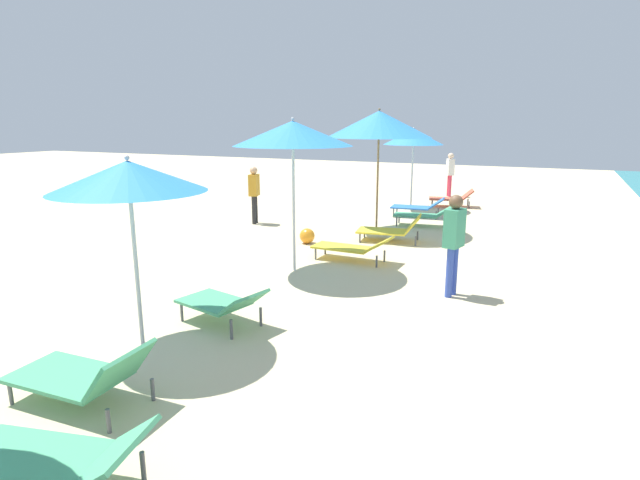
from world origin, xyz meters
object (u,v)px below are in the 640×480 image
Objects in this scene: lounger_third_shoreside at (51,461)px; lounger_sixth_shoreside at (424,214)px; person_walking_near at (450,170)px; lounger_farthest_inland at (418,206)px; lounger_sixth_inland at (391,229)px; umbrella_fourth at (128,177)px; umbrella_fifth at (293,134)px; person_walking_mid at (254,190)px; beach_ball at (307,236)px; umbrella_sixth at (379,124)px; lounger_fifth_shoreside at (353,247)px; umbrella_farthest at (413,137)px; lounger_fourth_shoreside at (222,302)px; lounger_fourth_inland at (83,374)px; person_walking_far at (454,236)px; lounger_farthest_shoreside at (452,198)px.

lounger_sixth_shoreside reaches higher than lounger_third_shoreside.
lounger_sixth_shoreside is at bearing -112.77° from person_walking_near.
person_walking_near is (-0.06, 4.66, 0.65)m from lounger_farthest_inland.
lounger_third_shoreside is at bearing 81.54° from lounger_sixth_inland.
umbrella_fourth is at bearing 78.54° from lounger_farthest_inland.
person_walking_mid is at bearing 131.71° from umbrella_fifth.
umbrella_fourth is 6.06m from beach_ball.
umbrella_sixth is at bearing 87.12° from umbrella_fourth.
umbrella_sixth reaches higher than lounger_fifth_shoreside.
lounger_sixth_shoreside is at bearing 58.29° from beach_ball.
umbrella_sixth reaches higher than lounger_sixth_inland.
umbrella_farthest is (-0.80, 4.54, 1.97)m from lounger_sixth_inland.
person_walking_mid is at bearing -171.87° from umbrella_sixth.
lounger_fourth_shoreside reaches higher than beach_ball.
lounger_fourth_inland is 8.02m from lounger_sixth_inland.
lounger_fourth_shoreside is 3.82m from lounger_fifth_shoreside.
person_walking_far reaches higher than lounger_fourth_shoreside.
person_walking_near is at bearing -101.93° from lounger_third_shoreside.
lounger_farthest_inland is at bearing 71.86° from beach_ball.
umbrella_fourth is 11.29m from umbrella_farthest.
person_walking_near is 0.99× the size of person_walking_far.
person_walking_mid is (-3.34, -0.48, -1.73)m from umbrella_sixth.
lounger_third_shoreside reaches higher than lounger_fourth_shoreside.
beach_ball is at bearing 21.27° from lounger_sixth_inland.
lounger_sixth_shoreside is 5.63m from person_walking_far.
person_walking_mid reaches higher than lounger_fourth_inland.
lounger_fourth_inland reaches higher than lounger_farthest_shoreside.
umbrella_sixth reaches higher than umbrella_fifth.
umbrella_farthest reaches higher than lounger_fifth_shoreside.
umbrella_farthest is 8.35m from person_walking_far.
lounger_sixth_shoreside is 1.05× the size of lounger_sixth_inland.
lounger_fifth_shoreside is (0.90, 4.78, -1.82)m from umbrella_fourth.
lounger_fifth_shoreside is at bearing 72.94° from lounger_farthest_shoreside.
umbrella_sixth is 3.79m from person_walking_mid.
lounger_fifth_shoreside is 0.63× the size of umbrella_farthest.
umbrella_sixth is 1.19× the size of umbrella_farthest.
lounger_sixth_inland is 3.87m from person_walking_far.
umbrella_fifth is 1.72× the size of person_walking_far.
umbrella_fifth is at bearing -93.20° from umbrella_sixth.
person_walking_far is (2.33, -11.20, 0.02)m from person_walking_near.
person_walking_far is at bearing -56.77° from umbrella_sixth.
lounger_sixth_shoreside is 1.04× the size of person_walking_mid.
umbrella_farthest is at bearing -76.84° from lounger_fourth_shoreside.
lounger_farthest_shoreside is at bearing -99.45° from lounger_sixth_shoreside.
person_walking_mid is 4.43× the size of beach_ball.
lounger_third_shoreside is 12.35m from lounger_farthest_inland.
umbrella_farthest is (0.27, 11.28, 0.16)m from umbrella_fourth.
umbrella_fourth is 1.46× the size of lounger_fifth_shoreside.
lounger_farthest_shoreside is (0.86, 13.62, -0.01)m from lounger_fourth_inland.
person_walking_far reaches higher than lounger_farthest_inland.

